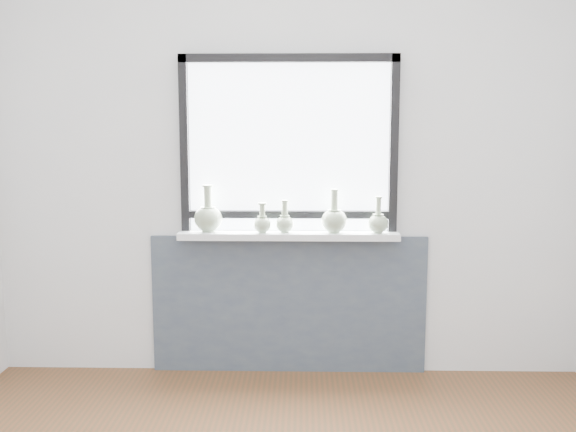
{
  "coord_description": "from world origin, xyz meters",
  "views": [
    {
      "loc": [
        0.08,
        -2.09,
        1.54
      ],
      "look_at": [
        0.0,
        1.55,
        1.02
      ],
      "focal_mm": 40.0,
      "sensor_mm": 36.0,
      "label": 1
    }
  ],
  "objects_px": {
    "windowsill": "(289,235)",
    "vase_a": "(208,217)",
    "vase_e": "(378,222)",
    "vase_d": "(334,219)",
    "vase_b": "(262,223)",
    "vase_c": "(285,222)"
  },
  "relations": [
    {
      "from": "windowsill",
      "to": "vase_e",
      "type": "height_order",
      "value": "vase_e"
    },
    {
      "from": "vase_a",
      "to": "vase_c",
      "type": "relative_size",
      "value": 1.45
    },
    {
      "from": "windowsill",
      "to": "vase_d",
      "type": "height_order",
      "value": "vase_d"
    },
    {
      "from": "vase_d",
      "to": "vase_e",
      "type": "height_order",
      "value": "vase_d"
    },
    {
      "from": "vase_b",
      "to": "vase_c",
      "type": "bearing_deg",
      "value": 6.21
    },
    {
      "from": "vase_b",
      "to": "vase_d",
      "type": "height_order",
      "value": "vase_d"
    },
    {
      "from": "windowsill",
      "to": "vase_b",
      "type": "bearing_deg",
      "value": -169.32
    },
    {
      "from": "vase_b",
      "to": "windowsill",
      "type": "bearing_deg",
      "value": 10.68
    },
    {
      "from": "vase_c",
      "to": "vase_e",
      "type": "distance_m",
      "value": 0.56
    },
    {
      "from": "vase_a",
      "to": "vase_d",
      "type": "distance_m",
      "value": 0.76
    },
    {
      "from": "vase_e",
      "to": "vase_a",
      "type": "bearing_deg",
      "value": 178.61
    },
    {
      "from": "vase_b",
      "to": "vase_c",
      "type": "height_order",
      "value": "vase_c"
    },
    {
      "from": "windowsill",
      "to": "vase_a",
      "type": "height_order",
      "value": "vase_a"
    },
    {
      "from": "windowsill",
      "to": "vase_e",
      "type": "relative_size",
      "value": 6.02
    },
    {
      "from": "vase_e",
      "to": "windowsill",
      "type": "bearing_deg",
      "value": 177.53
    },
    {
      "from": "windowsill",
      "to": "vase_c",
      "type": "height_order",
      "value": "vase_c"
    },
    {
      "from": "windowsill",
      "to": "vase_b",
      "type": "distance_m",
      "value": 0.18
    },
    {
      "from": "vase_d",
      "to": "windowsill",
      "type": "bearing_deg",
      "value": 176.88
    },
    {
      "from": "windowsill",
      "to": "vase_b",
      "type": "xyz_separation_m",
      "value": [
        -0.16,
        -0.03,
        0.08
      ]
    },
    {
      "from": "vase_a",
      "to": "vase_d",
      "type": "xyz_separation_m",
      "value": [
        0.76,
        -0.02,
        -0.01
      ]
    },
    {
      "from": "windowsill",
      "to": "vase_d",
      "type": "bearing_deg",
      "value": -3.12
    },
    {
      "from": "vase_a",
      "to": "vase_c",
      "type": "distance_m",
      "value": 0.46
    }
  ]
}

